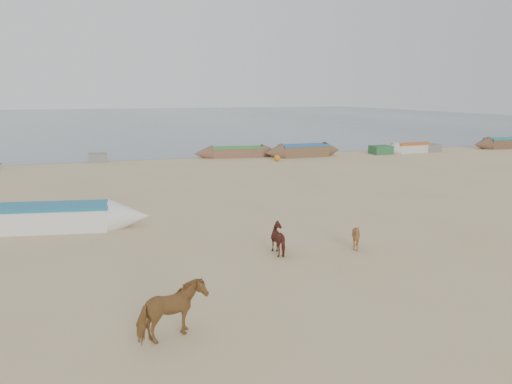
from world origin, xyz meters
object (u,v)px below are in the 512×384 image
calf_right (282,239)px  near_canoe (52,217)px  cow_adult (172,311)px  calf_front (356,237)px

calf_right → near_canoe: (-6.42, 4.89, -0.00)m
cow_adult → near_canoe: cow_adult is taller
cow_adult → near_canoe: 9.35m
cow_adult → calf_front: size_ratio=1.68×
calf_front → calf_right: (-2.22, 0.38, 0.04)m
calf_front → near_canoe: (-8.65, 5.28, 0.04)m
near_canoe → calf_front: bearing=-20.7°
calf_right → near_canoe: 8.07m
near_canoe → cow_adult: bearing=-63.4°
cow_adult → calf_right: cow_adult is taller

